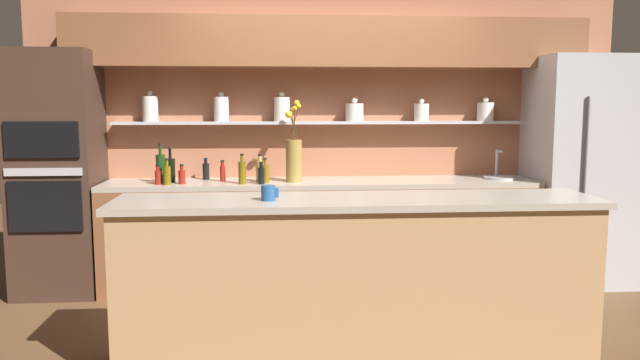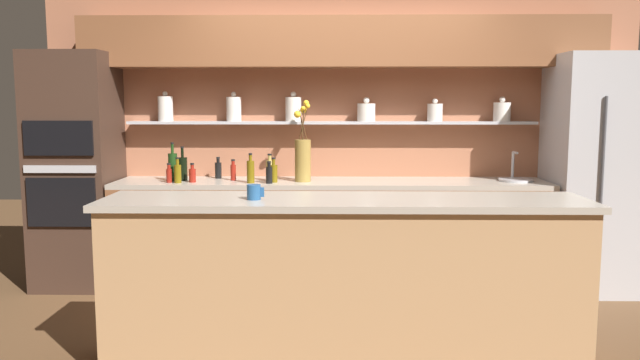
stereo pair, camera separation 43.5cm
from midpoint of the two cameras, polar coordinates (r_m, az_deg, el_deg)
ground_plane at (r=4.34m, az=-0.34°, el=-14.31°), size 12.00×12.00×0.00m
back_wall_unit at (r=5.56m, az=-1.53°, el=6.75°), size 5.20×0.44×2.60m
back_counter_unit at (r=5.39m, az=-2.18°, el=-4.94°), size 3.67×0.62×0.92m
island_counter at (r=3.80m, az=0.09°, el=-9.25°), size 2.87×0.61×1.02m
refrigerator at (r=5.82m, az=20.74°, el=0.78°), size 0.83×0.73×1.98m
oven_tower at (r=5.65m, az=-24.94°, el=0.53°), size 0.67×0.64×2.00m
flower_vase at (r=5.24m, az=-4.79°, el=2.19°), size 0.14×0.16×0.68m
sink_fixture at (r=5.61m, az=14.06°, el=0.34°), size 0.29×0.29×0.25m
bottle_wine_0 at (r=5.40m, az=-15.77°, el=0.90°), size 0.08×0.08×0.29m
bottle_wine_1 at (r=5.37m, az=-16.63°, el=1.04°), size 0.08×0.08×0.33m
bottle_spirit_2 at (r=5.30m, az=-7.85°, el=0.87°), size 0.07×0.07×0.23m
bottle_oil_3 at (r=5.19m, az=-7.43°, el=0.59°), size 0.06×0.06×0.21m
bottle_oil_4 at (r=5.16m, az=-9.53°, el=0.72°), size 0.06×0.06×0.25m
bottle_sauce_5 at (r=5.26m, az=-14.85°, el=0.34°), size 0.06×0.06×0.16m
bottle_oil_6 at (r=5.24m, az=-16.14°, el=0.47°), size 0.06×0.06×0.21m
bottle_sauce_7 at (r=5.51m, az=-12.63°, el=0.83°), size 0.06×0.06×0.19m
bottle_sauce_8 at (r=5.28m, az=-16.92°, el=0.33°), size 0.05×0.05×0.16m
bottle_sauce_9 at (r=5.12m, az=-7.82°, el=0.46°), size 0.05×0.05×0.18m
bottle_sauce_10 at (r=5.35m, az=-11.21°, el=0.68°), size 0.05×0.05×0.18m
coffee_mug at (r=3.62m, az=-8.19°, el=-1.20°), size 0.10×0.08×0.09m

